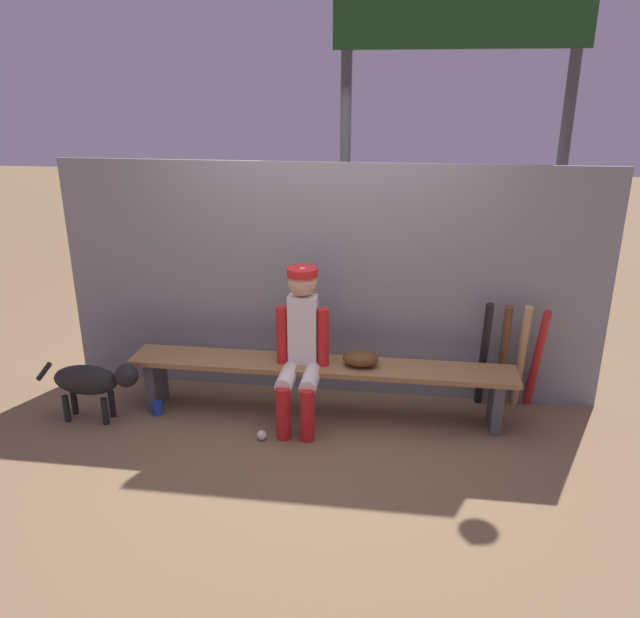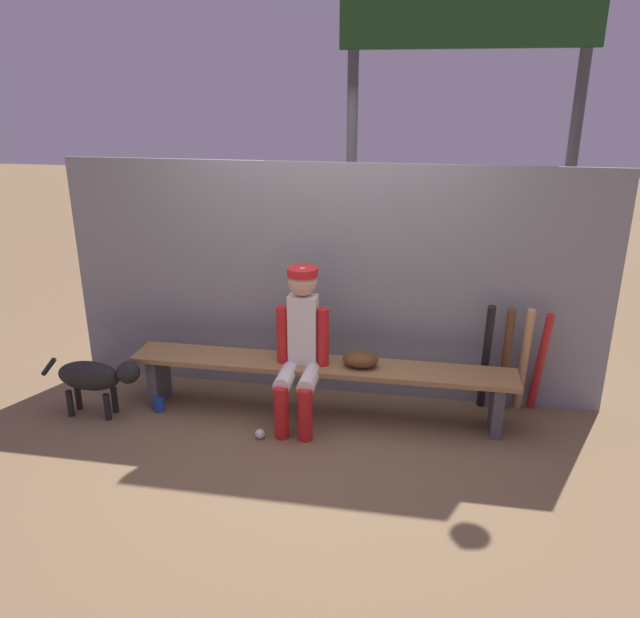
{
  "view_description": "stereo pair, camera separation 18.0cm",
  "coord_description": "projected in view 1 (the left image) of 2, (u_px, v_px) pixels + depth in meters",
  "views": [
    {
      "loc": [
        0.6,
        -4.37,
        2.49
      ],
      "look_at": [
        0.0,
        0.0,
        0.9
      ],
      "focal_mm": 34.87,
      "sensor_mm": 36.0,
      "label": 1
    },
    {
      "loc": [
        0.78,
        -4.34,
        2.49
      ],
      "look_at": [
        0.0,
        0.0,
        0.9
      ],
      "focal_mm": 34.87,
      "sensor_mm": 36.0,
      "label": 2
    }
  ],
  "objects": [
    {
      "name": "cup_on_ground",
      "position": [
        157.0,
        408.0,
        4.98
      ],
      "size": [
        0.08,
        0.08,
        0.11
      ],
      "primitive_type": "cylinder",
      "color": "#1E47AD",
      "rests_on": "ground_plane"
    },
    {
      "name": "bat_wood_dark",
      "position": [
        503.0,
        357.0,
        4.97
      ],
      "size": [
        0.07,
        0.17,
        0.89
      ],
      "primitive_type": "cylinder",
      "rotation": [
        0.11,
        0.0,
        -0.06
      ],
      "color": "brown",
      "rests_on": "ground_plane"
    },
    {
      "name": "ground_plane",
      "position": [
        320.0,
        415.0,
        5.0
      ],
      "size": [
        30.0,
        30.0,
        0.0
      ],
      "primitive_type": "plane",
      "color": "brown"
    },
    {
      "name": "dog",
      "position": [
        93.0,
        381.0,
        4.82
      ],
      "size": [
        0.84,
        0.2,
        0.49
      ],
      "color": "black",
      "rests_on": "ground_plane"
    },
    {
      "name": "baseball_glove",
      "position": [
        361.0,
        358.0,
        4.78
      ],
      "size": [
        0.28,
        0.2,
        0.12
      ],
      "primitive_type": "ellipsoid",
      "color": "#593819",
      "rests_on": "dugout_bench"
    },
    {
      "name": "scoreboard",
      "position": [
        466.0,
        56.0,
        5.28
      ],
      "size": [
        2.43,
        0.27,
        3.84
      ],
      "color": "#3F3F42",
      "rests_on": "ground_plane"
    },
    {
      "name": "baseball",
      "position": [
        262.0,
        435.0,
        4.63
      ],
      "size": [
        0.07,
        0.07,
        0.07
      ],
      "primitive_type": "sphere",
      "color": "white",
      "rests_on": "ground_plane"
    },
    {
      "name": "bat_wood_tan",
      "position": [
        521.0,
        357.0,
        4.95
      ],
      "size": [
        0.07,
        0.24,
        0.92
      ],
      "primitive_type": "cylinder",
      "rotation": [
        0.2,
        0.0,
        -0.01
      ],
      "color": "tan",
      "rests_on": "ground_plane"
    },
    {
      "name": "cup_on_bench",
      "position": [
        312.0,
        356.0,
        4.84
      ],
      "size": [
        0.08,
        0.08,
        0.11
      ],
      "primitive_type": "cylinder",
      "color": "red",
      "rests_on": "dugout_bench"
    },
    {
      "name": "bat_aluminum_red",
      "position": [
        537.0,
        359.0,
        4.94
      ],
      "size": [
        0.1,
        0.27,
        0.89
      ],
      "primitive_type": "cylinder",
      "rotation": [
        0.23,
        0.0,
        0.14
      ],
      "color": "#B22323",
      "rests_on": "ground_plane"
    },
    {
      "name": "dugout_bench",
      "position": [
        320.0,
        374.0,
        4.87
      ],
      "size": [
        3.02,
        0.36,
        0.45
      ],
      "color": "olive",
      "rests_on": "ground_plane"
    },
    {
      "name": "bat_aluminum_black",
      "position": [
        484.0,
        355.0,
        4.96
      ],
      "size": [
        0.07,
        0.25,
        0.93
      ],
      "primitive_type": "cylinder",
      "rotation": [
        0.2,
        0.0,
        -0.01
      ],
      "color": "black",
      "rests_on": "ground_plane"
    },
    {
      "name": "chainlink_fence",
      "position": [
        328.0,
        283.0,
        5.09
      ],
      "size": [
        4.45,
        0.03,
        1.94
      ],
      "primitive_type": "cube",
      "color": "gray",
      "rests_on": "ground_plane"
    },
    {
      "name": "player_seated",
      "position": [
        301.0,
        343.0,
        4.69
      ],
      "size": [
        0.41,
        0.55,
        1.22
      ],
      "color": "silver",
      "rests_on": "ground_plane"
    }
  ]
}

